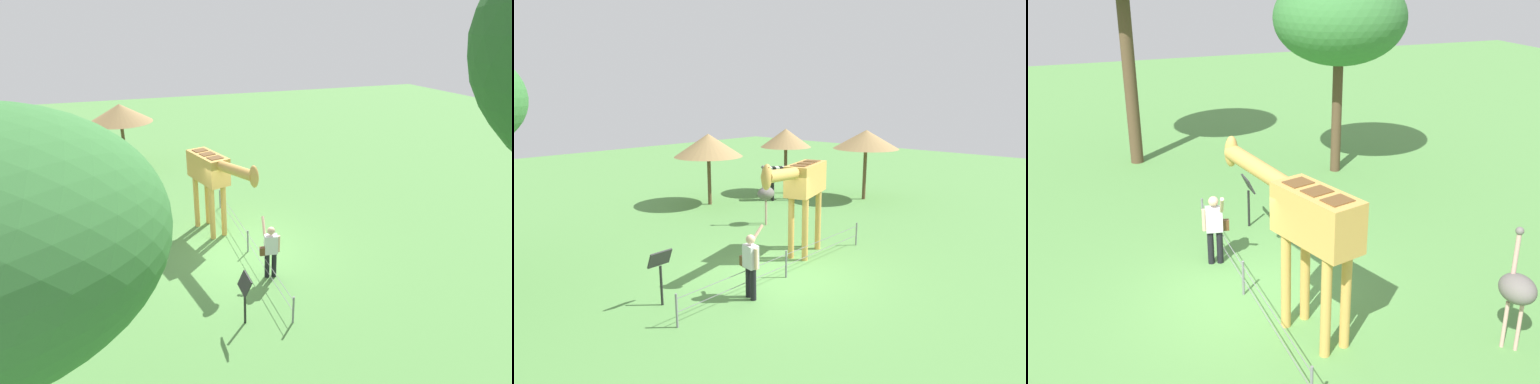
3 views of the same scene
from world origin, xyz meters
The scene contains 10 objects.
ground_plane centered at (0.00, 0.00, 0.00)m, with size 60.00×60.00×0.00m, color #568E47.
giraffe centered at (-1.52, -0.57, 2.18)m, with size 3.63×1.49×3.13m.
visitor centered at (1.50, 0.29, 0.90)m, with size 0.67×0.59×1.72m.
zebra centered at (-6.78, -5.83, 1.16)m, with size 1.60×1.36×1.66m.
ostrich centered at (-3.32, -3.67, 1.18)m, with size 0.70×0.56×2.25m.
shade_hut_near centered at (-9.44, -3.10, 2.78)m, with size 2.97×2.97×3.22m.
shade_hut_far centered at (-3.94, -7.64, 2.63)m, with size 2.98×2.98×3.13m.
shade_hut_aside centered at (-7.99, -6.66, 2.72)m, with size 2.45×2.45×3.18m.
info_sign centered at (3.12, -0.97, 0.95)m, with size 0.56×0.21×1.32m.
wire_fence centered at (0.00, 0.12, 0.40)m, with size 7.05×0.05×0.75m.
Camera 2 is at (8.38, 7.15, 4.69)m, focal length 30.89 mm.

